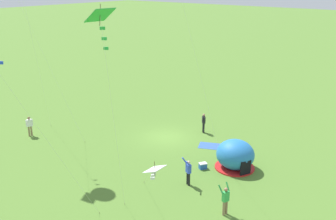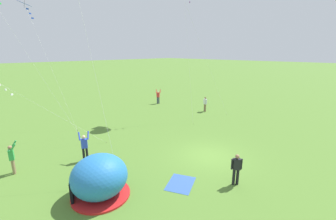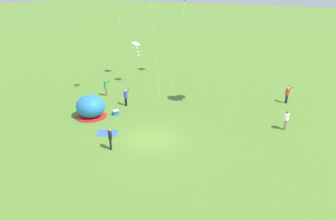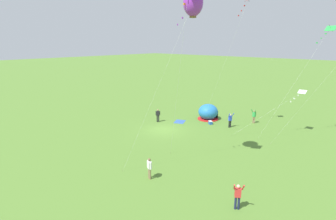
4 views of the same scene
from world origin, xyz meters
name	(u,v)px [view 1 (image 1 of 4)]	position (x,y,z in m)	size (l,w,h in m)	color
ground_plane	(167,137)	(0.00, 0.00, 0.00)	(300.00, 300.00, 0.00)	#517A2D
popup_tent	(235,155)	(-7.31, 1.41, 1.00)	(2.81, 2.81, 2.10)	#2672BF
picnic_blanket	(209,146)	(-3.82, -0.72, 0.01)	(1.70, 1.30, 0.01)	#3359A5
cooler_box	(203,166)	(-5.61, 2.92, 0.22)	(0.59, 0.64, 0.44)	#2659B2
person_near_tent	(204,122)	(-1.83, -2.81, 0.96)	(0.45, 0.44, 1.72)	black
person_with_toddler	(225,199)	(-9.74, 6.85, 1.00)	(0.58, 0.70, 1.89)	#8C7251
person_arms_raised	(188,171)	(-6.12, 5.41, 1.00)	(0.72, 0.64, 1.89)	black
person_strolling	(30,125)	(9.27, 7.03, 0.96)	(0.35, 0.56, 1.72)	#8C7251
kite_white	(154,171)	(-9.02, 12.12, 4.69)	(5.95, 5.77, 5.25)	silver
kite_green	(102,25)	(-8.31, 14.12, 11.18)	(4.35, 5.14, 11.95)	silver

